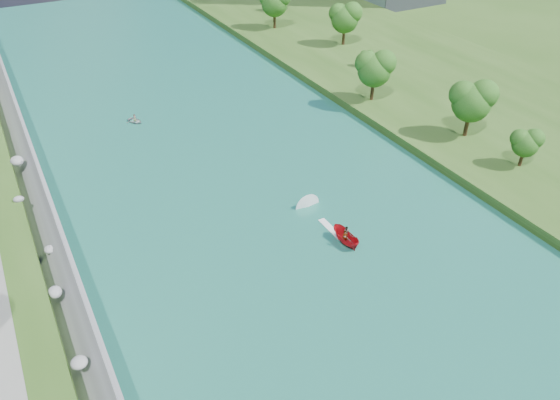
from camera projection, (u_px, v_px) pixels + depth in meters
ground at (335, 294)px, 59.60m from camera, size 260.00×260.00×0.00m
river_water at (254, 202)px, 74.04m from camera, size 55.00×240.00×0.10m
berm_east at (513, 120)px, 93.26m from camera, size 44.00×240.00×1.50m
riprap_bank at (54, 254)px, 62.27m from camera, size 4.96×236.00×4.31m
trees_east at (443, 86)px, 90.49m from camera, size 18.96×139.31×11.26m
motorboat at (340, 232)px, 67.25m from camera, size 3.60×19.07×2.20m
raft at (135, 120)px, 93.73m from camera, size 3.36×3.75×1.47m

